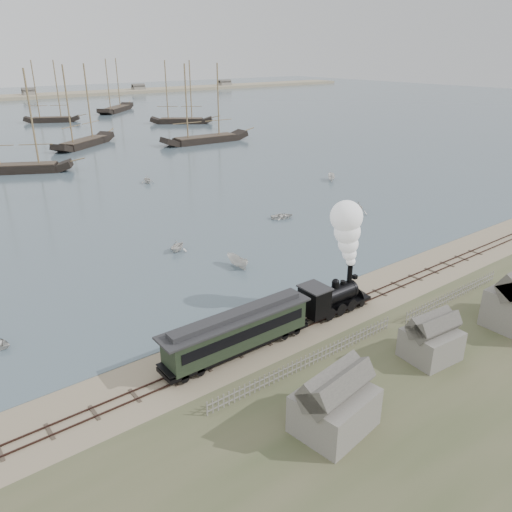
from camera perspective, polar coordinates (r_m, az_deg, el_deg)
ground at (r=48.61m, az=6.08°, el=-5.96°), size 600.00×600.00×0.00m
rail_track at (r=47.35m, az=7.75°, el=-6.81°), size 120.00×1.80×0.16m
picket_fence_west at (r=40.46m, az=6.14°, el=-12.41°), size 19.00×0.10×1.20m
picket_fence_east at (r=53.52m, az=21.57°, el=-4.73°), size 15.00×0.10×1.20m
shed_left at (r=35.20m, az=8.81°, el=-18.80°), size 5.00×4.00×4.10m
shed_mid at (r=43.55m, az=19.13°, el=-10.90°), size 4.00×3.50×3.60m
locomotive at (r=46.85m, az=10.10°, el=-0.90°), size 8.25×3.08×10.29m
passenger_coach at (r=40.73m, az=-2.13°, el=-8.51°), size 13.63×2.63×3.31m
beached_dinghy at (r=42.39m, az=-6.83°, el=-10.05°), size 3.83×4.35×0.75m
rowboat_1 at (r=62.00m, az=-8.99°, el=1.17°), size 3.39×3.54×1.44m
rowboat_2 at (r=56.87m, az=-2.16°, el=-0.65°), size 3.42×1.48×1.29m
rowboat_3 at (r=73.69m, az=3.03°, el=4.60°), size 3.38×4.00×0.71m
rowboat_4 at (r=77.15m, az=11.57°, el=5.43°), size 4.41×4.53×1.82m
rowboat_5 at (r=96.52m, az=8.60°, el=8.89°), size 3.27×3.13×1.27m
rowboat_7 at (r=95.63m, az=-12.33°, el=8.56°), size 3.09×2.76×1.47m
schooner_2 at (r=110.98m, az=-25.94°, el=13.64°), size 19.12×12.69×20.00m
schooner_3 at (r=136.93m, az=-19.52°, el=15.88°), size 20.62×16.77×20.00m
schooner_4 at (r=135.80m, az=-5.95°, el=16.94°), size 24.67×6.75×20.00m
schooner_5 at (r=173.72m, az=-8.70°, el=18.02°), size 19.36×15.74×20.00m
schooner_8 at (r=188.24m, az=-22.71°, el=16.96°), size 17.82×11.34×20.00m
schooner_9 at (r=214.09m, az=-15.96°, el=18.27°), size 22.62×22.80×20.00m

